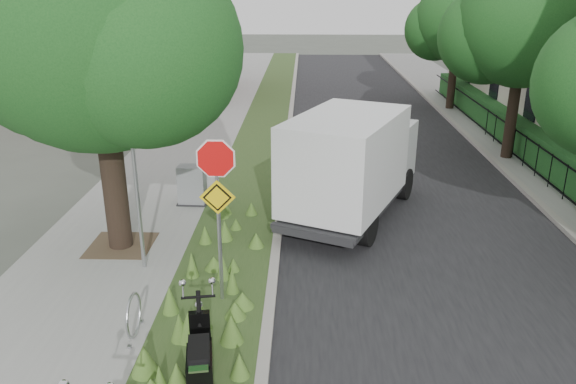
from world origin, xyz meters
The scene contains 19 objects.
ground centered at (0.00, 0.00, 0.00)m, with size 120.00×120.00×0.00m, color #4C5147.
sidewalk_near centered at (-4.25, 10.00, 0.06)m, with size 3.50×60.00×0.12m, color gray.
verge centered at (-1.50, 10.00, 0.06)m, with size 2.00×60.00×0.12m, color #304B20.
kerb_near centered at (-0.50, 10.00, 0.07)m, with size 0.20×60.00×0.13m, color #9E9991.
road centered at (3.00, 10.00, 0.01)m, with size 7.00×60.00×0.01m, color black.
kerb_far centered at (6.50, 10.00, 0.07)m, with size 0.20×60.00×0.13m, color #9E9991.
footpath_far centered at (8.20, 10.00, 0.06)m, with size 3.20×60.00×0.12m, color gray.
street_tree_main centered at (-4.08, 2.86, 4.80)m, with size 6.21×5.54×7.66m.
bare_post centered at (-3.20, 1.80, 2.12)m, with size 0.08×0.08×4.00m.
bike_hoop centered at (-2.70, -0.60, 0.50)m, with size 0.06×0.78×0.77m.
sign_assembly centered at (-1.40, 0.58, 2.33)m, with size 0.94×0.08×3.22m.
fence_far centered at (7.20, 10.00, 0.67)m, with size 0.04×24.00×1.00m.
hedge_far centered at (7.90, 10.00, 0.67)m, with size 1.00×24.00×1.10m, color #19471C.
brick_building centered at (-9.50, 22.00, 4.21)m, with size 9.40×10.40×8.30m.
far_tree_b centered at (6.94, 10.05, 4.37)m, with size 4.83×4.31×6.56m.
far_tree_c centered at (6.94, 18.04, 3.95)m, with size 4.37×3.89×5.93m.
scooter_near centered at (-1.36, -1.89, 0.53)m, with size 0.56×1.76×0.84m.
box_truck centered at (1.32, 4.90, 1.54)m, with size 3.92×5.57×2.36m.
utility_cabinet centered at (-2.86, 5.42, 0.62)m, with size 0.82×0.57×1.05m.
Camera 1 is at (0.10, -8.53, 5.67)m, focal length 35.00 mm.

